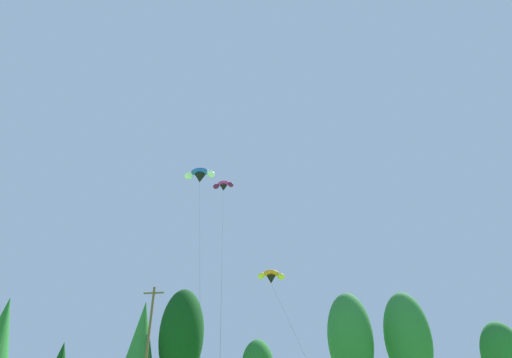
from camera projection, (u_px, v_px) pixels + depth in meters
name	position (u px, v px, depth m)	size (l,w,h in m)	color
treeline_tree_c	(141.00, 340.00, 51.00)	(4.49, 4.49, 13.12)	#472D19
treeline_tree_d	(182.00, 335.00, 52.06)	(5.81, 5.81, 14.85)	#472D19
treeline_tree_f	(350.00, 338.00, 47.95)	(5.43, 5.43, 13.46)	#472D19
treeline_tree_g	(408.00, 338.00, 47.46)	(5.43, 5.43, 13.43)	#472D19
treeline_tree_h	(504.00, 358.00, 41.64)	(4.28, 4.28, 9.19)	#472D19
utility_pole	(147.00, 347.00, 38.63)	(2.20, 0.26, 12.03)	brown
parafoil_kite_high_blue_white	(200.00, 175.00, 44.51)	(8.73, 17.86, 23.47)	blue
parafoil_kite_mid_magenta	(223.00, 186.00, 39.82)	(5.96, 17.20, 20.04)	#D12893
parafoil_kite_far_orange	(271.00, 276.00, 40.81)	(6.75, 22.01, 12.00)	orange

